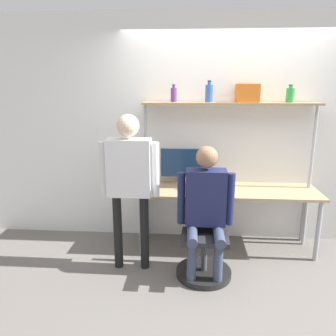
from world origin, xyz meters
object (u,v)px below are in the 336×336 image
monitor (184,165)px  office_chair (204,248)px  bottle_blue (209,93)px  cell_phone (231,192)px  bottle_green (290,95)px  person_standing (129,173)px  bottle_purple (174,95)px  person_seated (206,203)px  laptop (208,187)px  storage_box (247,93)px

monitor → office_chair: (0.23, -0.75, -0.69)m
office_chair → bottle_blue: bottle_blue is taller
cell_phone → bottle_green: 1.25m
person_standing → bottle_purple: size_ratio=8.38×
person_seated → office_chair: bearing=88.5°
office_chair → bottle_green: bearing=37.8°
person_seated → bottle_blue: bottle_blue is taller
monitor → person_seated: (0.23, -0.80, -0.18)m
laptop → person_seated: (-0.04, -0.52, 0.00)m
person_seated → bottle_purple: bearing=114.8°
laptop → bottle_blue: bearing=90.8°
laptop → bottle_blue: (-0.00, 0.24, 1.02)m
monitor → person_seated: size_ratio=0.43×
person_standing → bottle_blue: size_ratio=6.90×
cell_phone → bottle_blue: bearing=138.1°
cell_phone → person_seated: 0.61m
cell_phone → storage_box: size_ratio=0.62×
person_standing → bottle_blue: bearing=38.9°
laptop → office_chair: size_ratio=0.35×
monitor → bottle_purple: bearing=-163.7°
laptop → cell_phone: size_ratio=2.14×
laptop → person_seated: size_ratio=0.24×
monitor → office_chair: monitor is taller
person_standing → person_seated: bearing=-8.9°
person_seated → bottle_purple: bottle_purple is taller
bottle_green → laptop: bearing=-164.5°
monitor → bottle_blue: size_ratio=2.44×
bottle_blue → person_standing: bearing=-141.1°
bottle_purple → storage_box: bearing=0.0°
person_standing → bottle_purple: 1.07m
office_chair → storage_box: bearing=57.3°
office_chair → bottle_purple: bearing=116.3°
monitor → laptop: bearing=-45.8°
monitor → person_seated: 0.85m
bottle_blue → storage_box: 0.42m
laptop → bottle_blue: 1.05m
bottle_green → storage_box: size_ratio=0.79×
laptop → cell_phone: laptop is taller
laptop → bottle_blue: bottle_blue is taller
cell_phone → person_standing: person_standing is taller
person_seated → bottle_blue: (0.04, 0.77, 1.02)m
laptop → monitor: bearing=134.2°
bottle_purple → laptop: bearing=-31.6°
cell_phone → storage_box: (0.16, 0.23, 1.07)m
bottle_purple → storage_box: storage_box is taller
bottle_blue → bottle_purple: (-0.39, 0.00, -0.02)m
person_standing → bottle_blue: bottle_blue is taller
person_seated → person_standing: (-0.76, 0.12, 0.25)m
monitor → laptop: (0.27, -0.28, -0.19)m
laptop → bottle_purple: 1.11m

